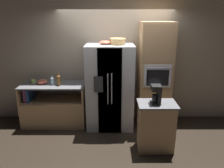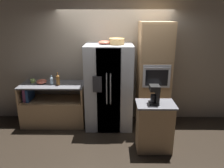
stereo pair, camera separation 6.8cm
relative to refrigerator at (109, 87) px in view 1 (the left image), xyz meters
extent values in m
plane|color=black|center=(0.13, -0.04, -0.91)|extent=(20.00, 20.00, 0.00)
cube|color=tan|center=(0.13, 0.43, 0.49)|extent=(12.00, 0.06, 2.80)
cube|color=tan|center=(-1.25, 0.07, -0.62)|extent=(1.39, 0.66, 0.57)
cube|color=tan|center=(-1.25, 0.07, -0.33)|extent=(1.33, 0.60, 0.02)
cube|color=tan|center=(-1.92, 0.07, -0.16)|extent=(0.04, 0.66, 0.34)
cube|color=tan|center=(-0.57, 0.07, -0.16)|extent=(0.04, 0.66, 0.34)
cube|color=slate|center=(-1.25, 0.07, 0.02)|extent=(1.39, 0.66, 0.03)
cube|color=black|center=(-1.87, 0.04, -0.22)|extent=(0.03, 0.36, 0.19)
cube|color=#934784|center=(-1.82, 0.04, -0.18)|extent=(0.06, 0.37, 0.28)
cube|color=#284C8E|center=(-1.75, 0.04, -0.18)|extent=(0.06, 0.41, 0.28)
cube|color=silver|center=(0.00, 0.01, 0.00)|extent=(0.99, 0.77, 1.81)
cube|color=silver|center=(-0.01, -0.39, 0.00)|extent=(0.49, 0.02, 1.78)
cube|color=silver|center=(0.01, -0.39, 0.00)|extent=(0.49, 0.02, 1.78)
cylinder|color=#B2B2B7|center=(-0.04, -0.41, 0.09)|extent=(0.02, 0.02, 0.64)
cylinder|color=#B2B2B7|center=(0.04, -0.41, 0.09)|extent=(0.02, 0.02, 0.64)
cube|color=#2D2D33|center=(-0.22, -0.40, 0.18)|extent=(0.18, 0.01, 0.33)
cube|color=tan|center=(0.96, 0.08, 0.22)|extent=(0.67, 0.63, 2.26)
cube|color=silver|center=(0.96, -0.25, 0.31)|extent=(0.55, 0.04, 0.47)
cube|color=black|center=(0.96, -0.27, 0.28)|extent=(0.45, 0.01, 0.33)
cylinder|color=#B2B2B7|center=(0.96, -0.28, 0.49)|extent=(0.48, 0.02, 0.02)
cube|color=#A68259|center=(0.96, -0.23, 0.95)|extent=(0.63, 0.01, 0.74)
cube|color=tan|center=(0.84, -0.92, -0.47)|extent=(0.63, 0.44, 0.88)
cube|color=slate|center=(0.84, -0.92, -0.01)|extent=(0.68, 0.48, 0.03)
cylinder|color=tan|center=(0.16, 0.00, 0.97)|extent=(0.30, 0.30, 0.12)
torus|color=tan|center=(0.16, 0.00, 1.02)|extent=(0.32, 0.32, 0.02)
ellipsoid|color=#DB664C|center=(-0.09, 0.04, 0.94)|extent=(0.25, 0.25, 0.07)
cylinder|color=silver|center=(-1.24, 0.03, 0.11)|extent=(0.07, 0.07, 0.15)
cone|color=silver|center=(-1.24, 0.03, 0.20)|extent=(0.07, 0.07, 0.04)
cylinder|color=silver|center=(-1.24, 0.03, 0.23)|extent=(0.03, 0.03, 0.02)
cylinder|color=brown|center=(-1.10, -0.01, 0.14)|extent=(0.08, 0.08, 0.20)
cone|color=brown|center=(-1.10, -0.01, 0.26)|extent=(0.08, 0.08, 0.04)
cylinder|color=brown|center=(-1.10, -0.01, 0.30)|extent=(0.03, 0.03, 0.03)
cylinder|color=#B2D166|center=(-1.71, 0.15, 0.08)|extent=(0.09, 0.09, 0.09)
torus|color=#B2D166|center=(-1.66, 0.15, 0.08)|extent=(0.06, 0.01, 0.06)
ellipsoid|color=#DB664C|center=(-1.49, 0.10, 0.08)|extent=(0.23, 0.23, 0.10)
cube|color=black|center=(0.80, -0.92, 0.01)|extent=(0.17, 0.20, 0.02)
cylinder|color=black|center=(0.79, -0.92, 0.10)|extent=(0.10, 0.10, 0.14)
cube|color=black|center=(0.86, -0.92, 0.17)|extent=(0.06, 0.17, 0.33)
cube|color=black|center=(0.80, -0.92, 0.29)|extent=(0.17, 0.20, 0.09)
camera|label=1|loc=(0.05, -4.47, 1.49)|focal=35.00mm
camera|label=2|loc=(0.11, -4.47, 1.49)|focal=35.00mm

